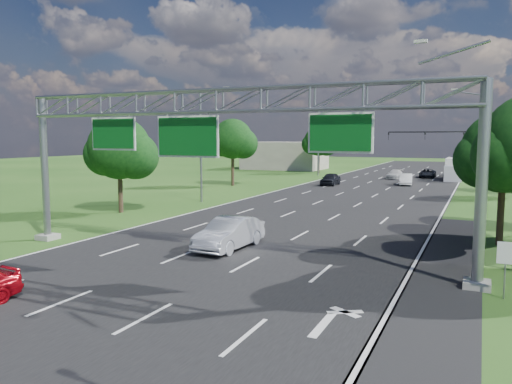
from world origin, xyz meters
The scene contains 20 objects.
ground centered at (0.00, 30.00, 0.00)m, with size 220.00×220.00×0.00m, color #204715.
road centered at (0.00, 30.00, 0.00)m, with size 18.00×180.00×0.02m, color black.
road_flare centered at (10.20, 14.00, 0.00)m, with size 3.00×30.00×0.02m, color black.
sign_gantry centered at (0.33, 12.00, 6.89)m, with size 23.50×1.00×9.56m.
regulatory_sign centered at (12.40, 10.98, 1.51)m, with size 0.60×0.08×2.10m.
traffic_signal centered at (7.48, 65.00, 5.17)m, with size 12.21×0.24×7.00m.
streetlight_l_near centered at (-11.30, 30.00, 5.58)m, with size 2.97×0.22×10.16m.
streetlight_l_far centered at (-11.30, 65.00, 5.58)m, with size 2.97×0.22×10.16m.
streetlight_r_mid centered at (11.30, 40.00, 5.58)m, with size 2.97×0.22×10.16m.
tree_verge_la centered at (-13.92, 22.04, 4.76)m, with size 5.76×4.80×7.40m.
tree_verge_lb centered at (-15.92, 45.04, 5.41)m, with size 5.76×4.80×8.06m.
tree_verge_lc centered at (-12.92, 70.04, 4.98)m, with size 5.76×4.80×7.62m.
tree_verge_re centered at (14.08, 78.04, 5.20)m, with size 5.76×4.80×7.84m.
building_left centered at (-22.00, 78.00, 2.50)m, with size 14.00×10.00×5.00m, color gray.
silver_sedan centered at (-0.40, 14.16, 0.82)m, with size 1.74×4.98×1.64m, color silver.
car_queue_a centered at (0.26, 63.56, 0.62)m, with size 1.75×4.30×1.25m, color #BDBDBD.
car_queue_b centered at (4.29, 67.50, 0.64)m, with size 2.11×4.58×1.27m, color black.
car_queue_c centered at (-5.39, 50.52, 0.75)m, with size 1.78×4.43×1.51m, color black.
car_queue_d centered at (3.02, 54.43, 0.69)m, with size 1.47×4.22×1.39m, color white.
box_truck centered at (8.00, 65.28, 1.43)m, with size 2.40×7.84×2.97m.
Camera 1 is at (11.49, -8.62, 5.80)m, focal length 35.00 mm.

